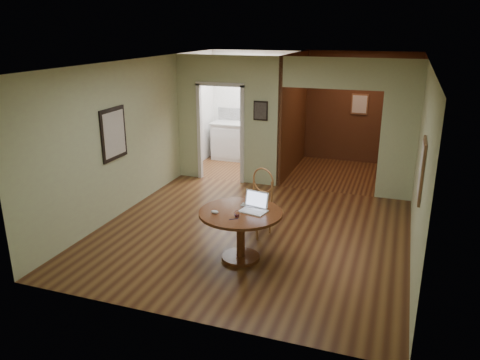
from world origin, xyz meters
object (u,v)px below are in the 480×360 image
(dining_table, at_px, (241,224))
(open_laptop, at_px, (255,206))
(closed_laptop, at_px, (251,207))
(chair, at_px, (259,198))

(dining_table, bearing_deg, open_laptop, 34.56)
(open_laptop, xyz_separation_m, closed_laptop, (-0.07, 0.05, -0.05))
(dining_table, distance_m, chair, 0.98)
(dining_table, relative_size, chair, 1.10)
(chair, height_order, closed_laptop, chair)
(chair, xyz_separation_m, closed_laptop, (0.13, -0.81, 0.15))
(open_laptop, relative_size, closed_laptop, 1.23)
(chair, bearing_deg, dining_table, -66.45)
(dining_table, relative_size, open_laptop, 2.92)
(chair, bearing_deg, closed_laptop, -59.23)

